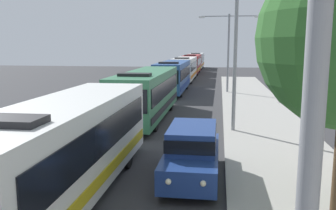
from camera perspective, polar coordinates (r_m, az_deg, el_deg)
name	(u,v)px	position (r m, az deg, el deg)	size (l,w,h in m)	color
bus_lead	(67,145)	(11.67, -15.55, -6.10)	(2.58, 10.72, 3.21)	silver
bus_second_in_line	(147,93)	(23.53, -3.28, 1.94)	(2.58, 11.48, 3.21)	#33724C
bus_middle	(173,76)	(36.44, 0.79, 4.61)	(2.58, 10.52, 3.21)	#284C8C
bus_fourth_in_line	(185,68)	(48.43, 2.61, 5.79)	(2.58, 11.49, 3.21)	silver
bus_rear	(192,63)	(60.81, 3.74, 6.52)	(2.58, 11.15, 3.21)	maroon
bus_tail_end	(197,60)	(73.72, 4.51, 7.01)	(2.58, 11.09, 3.21)	silver
white_suv	(192,150)	(13.08, 3.81, -7.08)	(1.86, 4.98, 1.90)	navy
streetlamp_mid	(236,38)	(19.70, 10.56, 10.26)	(5.99, 0.28, 8.02)	gray
streetlamp_far	(228,44)	(36.19, 9.46, 9.38)	(5.79, 0.28, 7.51)	gray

